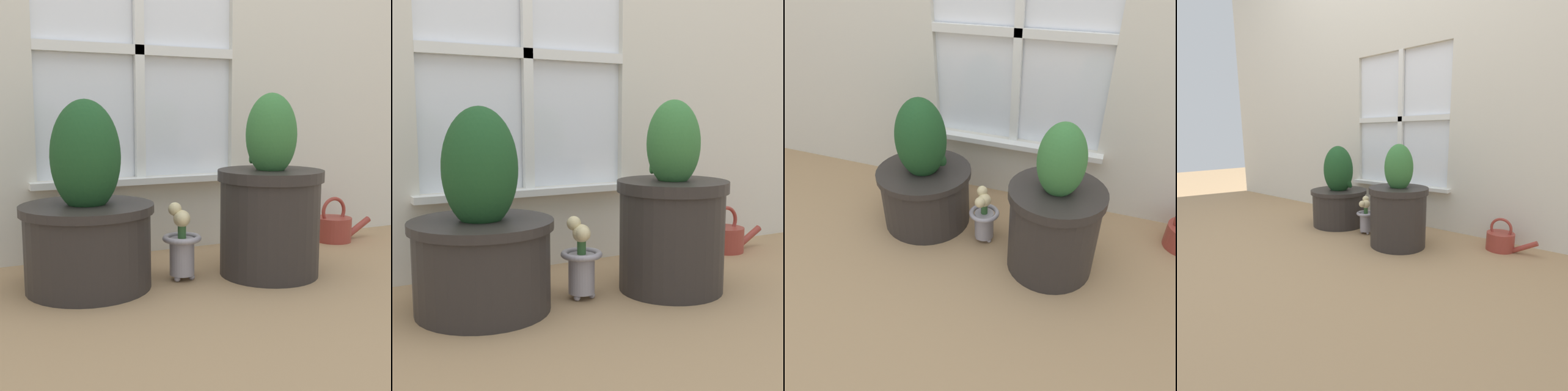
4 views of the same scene
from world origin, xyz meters
TOP-DOWN VIEW (x-y plane):
  - ground_plane at (0.00, 0.00)m, footprint 10.00×10.00m
  - potted_plant_left at (-0.29, 0.30)m, footprint 0.41×0.41m
  - potted_plant_right at (0.29, 0.19)m, footprint 0.35×0.35m
  - flower_vase at (0.00, 0.25)m, footprint 0.13×0.13m

SIDE VIEW (x-z plane):
  - ground_plane at x=0.00m, z-range 0.00..0.00m
  - flower_vase at x=0.00m, z-range 0.00..0.25m
  - potted_plant_left at x=-0.29m, z-range -0.08..0.50m
  - potted_plant_right at x=0.29m, z-range -0.07..0.54m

